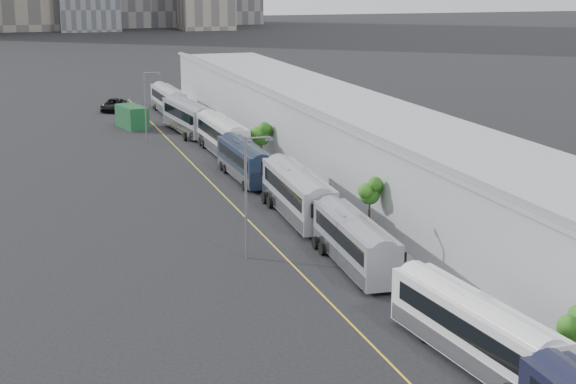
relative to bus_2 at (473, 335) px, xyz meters
name	(u,v)px	position (x,y,z in m)	size (l,w,h in m)	color
sidewalk	(401,230)	(6.46, 22.86, -1.46)	(10.00, 170.00, 0.12)	gray
lane_line	(271,243)	(-4.04, 22.86, -1.51)	(0.12, 160.00, 0.02)	gold
depot	(449,183)	(10.45, 22.86, 2.00)	(12.45, 160.40, 7.20)	gray
bus_2	(473,335)	(0.00, 0.00, 0.00)	(3.67, 12.50, 3.60)	white
bus_3	(354,246)	(-0.16, 15.94, -0.03)	(3.14, 12.20, 3.53)	slate
bus_4	(298,198)	(0.04, 28.96, 0.15)	(3.39, 13.67, 3.96)	gray
bus_5	(245,164)	(-0.60, 43.46, -0.01)	(2.74, 12.25, 3.57)	#162133
bus_6	(222,139)	(0.22, 56.49, 0.15)	(3.00, 13.57, 3.95)	silver
bus_7	(188,120)	(-0.89, 70.04, 0.18)	(4.03, 13.94, 4.02)	gray
bus_8	(168,102)	(-0.43, 86.76, 0.08)	(2.98, 13.05, 3.79)	#B1B5BC
tree_1	(572,326)	(3.55, -3.16, 1.30)	(1.42, 1.42, 3.58)	black
tree_2	(370,192)	(3.48, 22.10, 2.00)	(1.57, 1.57, 4.36)	black
tree_3	(261,134)	(3.27, 51.35, 1.42)	(1.98, 1.98, 3.94)	black
street_lamp_near	(249,189)	(-6.45, 19.99, 3.48)	(2.04, 0.22, 8.62)	#59595E
street_lamp_far	(147,102)	(-6.68, 64.83, 3.33)	(2.04, 0.22, 8.35)	#59595E
shipping_container	(132,117)	(-7.04, 75.97, -0.08)	(2.54, 5.83, 2.87)	#134021
suv	(114,105)	(-7.64, 91.29, -0.66)	(2.86, 6.21, 1.72)	black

